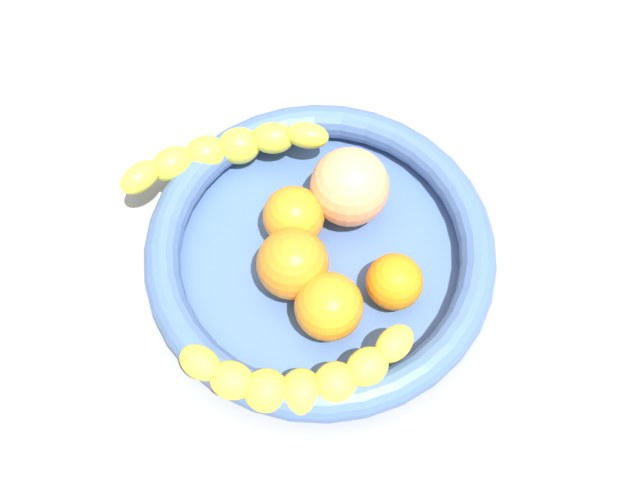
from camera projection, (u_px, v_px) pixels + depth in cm
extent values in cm
cube|color=gray|center=(320.00, 268.00, 67.42)|extent=(120.00, 120.00, 3.00)
cylinder|color=#4564A0|center=(320.00, 258.00, 65.42)|extent=(30.57, 30.57, 1.55)
torus|color=#4564A0|center=(320.00, 247.00, 63.25)|extent=(32.93, 32.93, 3.37)
ellipsoid|color=yellow|center=(200.00, 363.00, 55.49)|extent=(3.44, 4.24, 2.70)
ellipsoid|color=yellow|center=(232.00, 380.00, 55.47)|extent=(3.20, 3.77, 3.18)
ellipsoid|color=yellow|center=(266.00, 390.00, 55.73)|extent=(4.42, 4.49, 3.66)
ellipsoid|color=yellow|center=(301.00, 393.00, 56.30)|extent=(5.37, 5.19, 4.15)
ellipsoid|color=yellow|center=(336.00, 384.00, 56.01)|extent=(5.20, 5.22, 3.66)
ellipsoid|color=yellow|center=(367.00, 367.00, 56.01)|extent=(4.91, 4.82, 3.18)
ellipsoid|color=yellow|center=(394.00, 344.00, 56.27)|extent=(4.54, 4.04, 2.70)
ellipsoid|color=yellow|center=(307.00, 135.00, 66.58)|extent=(3.34, 4.73, 2.60)
ellipsoid|color=yellow|center=(273.00, 138.00, 67.38)|extent=(4.52, 5.18, 3.16)
ellipsoid|color=yellow|center=(239.00, 146.00, 67.86)|extent=(5.45, 5.65, 3.72)
ellipsoid|color=yellow|center=(206.00, 154.00, 67.37)|extent=(5.67, 5.70, 3.72)
ellipsoid|color=yellow|center=(172.00, 164.00, 65.92)|extent=(5.36, 5.09, 3.16)
ellipsoid|color=yellow|center=(140.00, 178.00, 64.21)|extent=(5.02, 4.18, 2.60)
sphere|color=orange|center=(294.00, 217.00, 63.34)|extent=(5.85, 5.85, 5.85)
sphere|color=orange|center=(293.00, 264.00, 60.60)|extent=(6.61, 6.61, 6.61)
sphere|color=orange|center=(329.00, 306.00, 58.91)|extent=(6.13, 6.13, 6.13)
sphere|color=orange|center=(394.00, 282.00, 60.54)|extent=(5.20, 5.20, 5.20)
sphere|color=#F9A06B|center=(350.00, 187.00, 63.86)|extent=(7.61, 7.61, 7.61)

